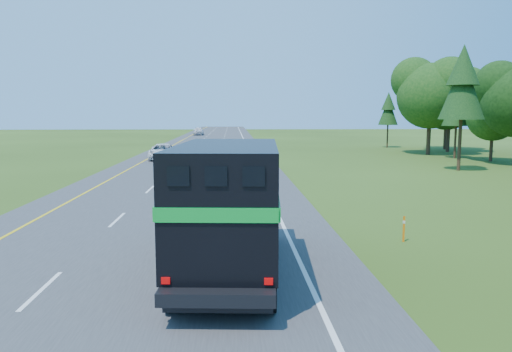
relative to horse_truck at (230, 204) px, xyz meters
name	(u,v)px	position (x,y,z in m)	size (l,w,h in m)	color
road	(200,159)	(-3.26, 37.65, -2.10)	(15.00, 260.00, 0.04)	#38383A
lane_markings	(200,159)	(-3.26, 37.65, -2.07)	(11.15, 260.00, 0.01)	yellow
horse_truck	(230,204)	(0.00, 0.00, 0.00)	(3.31, 8.93, 3.88)	black
white_suv	(163,152)	(-7.08, 37.28, -1.27)	(2.69, 5.82, 1.62)	silver
far_car	(198,131)	(-7.29, 96.09, -1.19)	(2.10, 5.23, 1.78)	silver
delineator	(404,228)	(6.48, 3.36, -1.59)	(0.08, 0.04, 0.98)	orange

